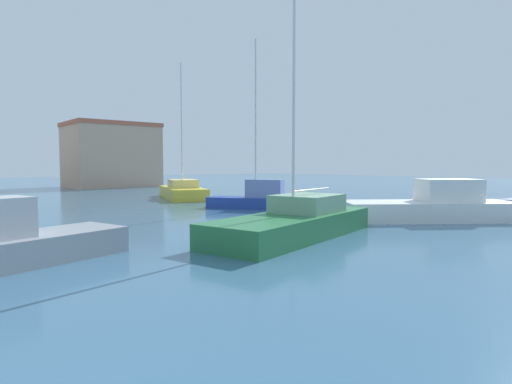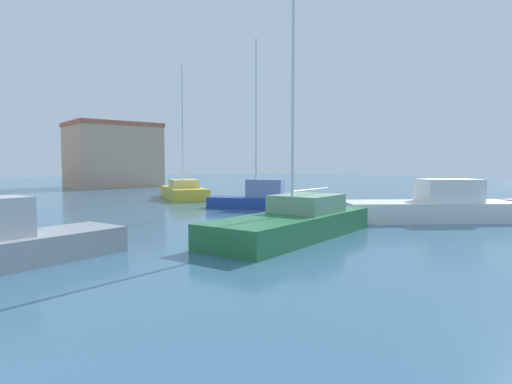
# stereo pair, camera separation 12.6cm
# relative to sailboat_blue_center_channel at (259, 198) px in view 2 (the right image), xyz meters

# --- Properties ---
(water) EXTENTS (160.00, 160.00, 0.00)m
(water) POSITION_rel_sailboat_blue_center_channel_xyz_m (-4.56, 2.63, -0.69)
(water) COLOR #38607F
(water) RESTS_ON ground
(sailboat_blue_center_channel) EXTENTS (4.88, 6.26, 10.87)m
(sailboat_blue_center_channel) POSITION_rel_sailboat_blue_center_channel_xyz_m (0.00, 0.00, 0.00)
(sailboat_blue_center_channel) COLOR #233D93
(sailboat_blue_center_channel) RESTS_ON water
(sailboat_green_far_left) EXTENTS (9.05, 4.92, 11.34)m
(sailboat_green_far_left) POSITION_rel_sailboat_blue_center_channel_xyz_m (-5.74, -9.25, -0.07)
(sailboat_green_far_left) COLOR #28703D
(sailboat_green_far_left) RESTS_ON water
(sailboat_yellow_mid_harbor) EXTENTS (5.31, 8.58, 11.34)m
(sailboat_yellow_mid_harbor) POSITION_rel_sailboat_blue_center_channel_xyz_m (0.37, 10.48, -0.06)
(sailboat_yellow_mid_harbor) COLOR gold
(sailboat_yellow_mid_harbor) RESTS_ON water
(motorboat_white_behind_lamppost) EXTENTS (8.65, 7.44, 2.13)m
(motorboat_white_behind_lamppost) POSITION_rel_sailboat_blue_center_channel_xyz_m (3.24, -10.16, 0.03)
(motorboat_white_behind_lamppost) COLOR white
(motorboat_white_behind_lamppost) RESTS_ON water
(harbor_office) EXTENTS (10.55, 8.60, 8.13)m
(harbor_office) POSITION_rel_sailboat_blue_center_channel_xyz_m (2.83, 33.03, 3.38)
(harbor_office) COLOR tan
(harbor_office) RESTS_ON ground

